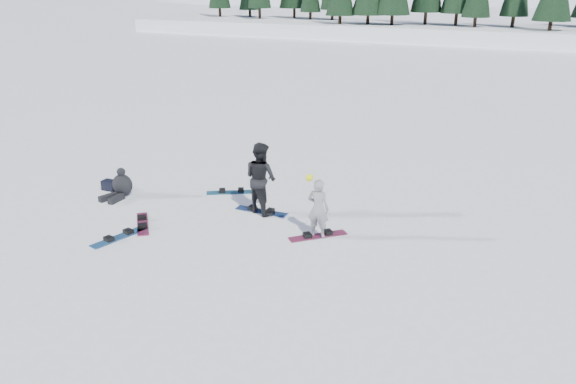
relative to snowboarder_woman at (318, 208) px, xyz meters
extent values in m
plane|color=white|center=(-0.92, -1.39, -0.77)|extent=(420.00, 420.00, 0.00)
cube|color=white|center=(-0.92, 53.61, -1.77)|extent=(90.00, 14.00, 5.00)
ellipsoid|color=white|center=(-70.92, 168.61, -14.39)|extent=(143.00, 110.00, 49.50)
ellipsoid|color=white|center=(-140.92, 208.61, -15.07)|extent=(169.00, 130.00, 52.00)
imported|color=#99989D|center=(0.00, 0.00, -0.02)|extent=(0.56, 0.38, 1.51)
sphere|color=#EFF10C|center=(-0.20, -0.12, 0.79)|extent=(0.18, 0.18, 0.18)
imported|color=black|center=(-2.04, 0.78, 0.22)|extent=(1.16, 1.03, 1.99)
ellipsoid|color=black|center=(-6.33, 0.06, -0.43)|extent=(0.67, 0.58, 0.65)
sphere|color=black|center=(-6.33, 0.06, -0.03)|extent=(0.25, 0.25, 0.25)
cube|color=black|center=(-6.18, -0.41, -0.69)|extent=(0.19, 0.58, 0.17)
cube|color=black|center=(-6.49, -0.41, -0.69)|extent=(0.29, 0.59, 0.17)
cube|color=black|center=(-7.03, 0.26, -0.62)|extent=(0.46, 0.32, 0.30)
cube|color=#98214D|center=(0.00, 0.00, -0.76)|extent=(1.25, 1.26, 0.03)
cube|color=navy|center=(-2.04, 0.78, -0.76)|extent=(1.51, 0.34, 0.03)
cube|color=maroon|center=(-4.42, -1.36, -0.76)|extent=(1.20, 1.31, 0.03)
cube|color=#19668B|center=(-3.57, 1.69, -0.76)|extent=(1.43, 1.02, 0.03)
cube|color=#1B5699|center=(-4.40, -2.28, -0.76)|extent=(0.62, 1.52, 0.03)
camera|label=1|loc=(5.01, -11.73, 5.20)|focal=35.00mm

